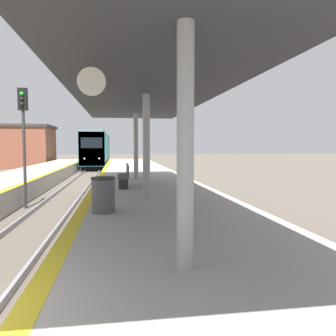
{
  "coord_description": "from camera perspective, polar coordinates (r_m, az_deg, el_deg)",
  "views": [
    {
      "loc": [
        2.59,
        -2.93,
        2.6
      ],
      "look_at": [
        5.75,
        17.73,
        1.19
      ],
      "focal_mm": 35.0,
      "sensor_mm": 36.0,
      "label": 1
    }
  ],
  "objects": [
    {
      "name": "bench",
      "position": [
        13.47,
        -7.55,
        -1.17
      ],
      "size": [
        0.44,
        1.94,
        0.92
      ],
      "color": "#4C4C51",
      "rests_on": "platform_right"
    },
    {
      "name": "trash_bin",
      "position": [
        8.38,
        -11.21,
        -4.59
      ],
      "size": [
        0.61,
        0.61,
        0.89
      ],
      "color": "#4C4C51",
      "rests_on": "platform_right"
    },
    {
      "name": "signal_mid",
      "position": [
        14.74,
        -23.87,
        6.79
      ],
      "size": [
        0.36,
        0.31,
        4.95
      ],
      "color": "#2D2D2D",
      "rests_on": "ground"
    },
    {
      "name": "station_canopy",
      "position": [
        10.46,
        -3.83,
        13.0
      ],
      "size": [
        4.62,
        18.07,
        3.48
      ],
      "color": "#99999E",
      "rests_on": "platform_right"
    },
    {
      "name": "station_building",
      "position": [
        43.23,
        -25.39,
        3.41
      ],
      "size": [
        9.25,
        6.59,
        5.04
      ],
      "color": "brown",
      "rests_on": "ground"
    },
    {
      "name": "train",
      "position": [
        42.36,
        -12.22,
        3.22
      ],
      "size": [
        2.62,
        18.03,
        4.3
      ],
      "color": "black",
      "rests_on": "ground"
    }
  ]
}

